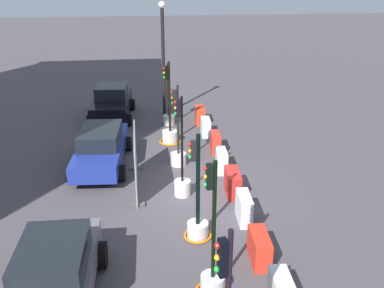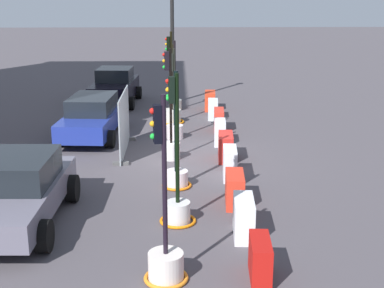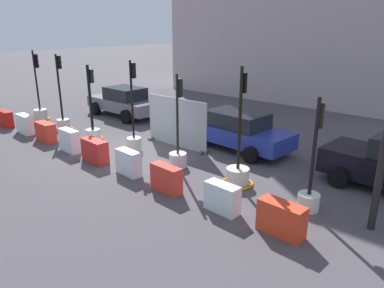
% 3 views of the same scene
% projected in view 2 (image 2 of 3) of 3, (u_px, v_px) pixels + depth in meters
% --- Properties ---
extents(ground_plane, '(120.00, 120.00, 0.00)m').
position_uv_depth(ground_plane, '(184.00, 159.00, 17.43)').
color(ground_plane, '#4A454A').
extents(traffic_light_0, '(0.85, 0.85, 3.55)m').
position_uv_depth(traffic_light_0, '(165.00, 255.00, 10.12)').
color(traffic_light_0, silver).
rests_on(traffic_light_0, ground_plane).
extents(traffic_light_1, '(0.86, 0.86, 3.52)m').
position_uv_depth(traffic_light_1, '(177.00, 200.00, 12.62)').
color(traffic_light_1, silver).
rests_on(traffic_light_1, ground_plane).
extents(traffic_light_2, '(0.82, 0.82, 3.21)m').
position_uv_depth(traffic_light_2, '(176.00, 167.00, 14.91)').
color(traffic_light_2, silver).
rests_on(traffic_light_2, ground_plane).
extents(traffic_light_3, '(0.56, 0.56, 3.53)m').
position_uv_depth(traffic_light_3, '(171.00, 139.00, 17.30)').
color(traffic_light_3, silver).
rests_on(traffic_light_3, ground_plane).
extents(traffic_light_4, '(0.61, 0.61, 3.26)m').
position_uv_depth(traffic_light_4, '(174.00, 123.00, 19.69)').
color(traffic_light_4, silver).
rests_on(traffic_light_4, ground_plane).
extents(traffic_light_5, '(1.01, 1.01, 3.66)m').
position_uv_depth(traffic_light_5, '(172.00, 111.00, 22.05)').
color(traffic_light_5, beige).
rests_on(traffic_light_5, ground_plane).
extents(traffic_light_6, '(0.58, 0.58, 3.09)m').
position_uv_depth(traffic_light_6, '(175.00, 96.00, 24.29)').
color(traffic_light_6, silver).
rests_on(traffic_light_6, ground_plane).
extents(construction_barrier_0, '(1.04, 0.43, 0.78)m').
position_uv_depth(construction_barrier_0, '(260.00, 259.00, 10.21)').
color(construction_barrier_0, '#B61410').
rests_on(construction_barrier_0, ground_plane).
extents(construction_barrier_1, '(1.13, 0.49, 0.87)m').
position_uv_depth(construction_barrier_1, '(244.00, 218.00, 11.96)').
color(construction_barrier_1, silver).
rests_on(construction_barrier_1, ground_plane).
extents(construction_barrier_2, '(1.15, 0.52, 0.81)m').
position_uv_depth(construction_barrier_2, '(235.00, 189.00, 13.72)').
color(construction_barrier_2, red).
rests_on(construction_barrier_2, ground_plane).
extents(construction_barrier_3, '(1.05, 0.44, 0.89)m').
position_uv_depth(construction_barrier_3, '(230.00, 163.00, 15.62)').
color(construction_barrier_3, silver).
rests_on(construction_barrier_3, ground_plane).
extents(construction_barrier_4, '(1.18, 0.52, 0.84)m').
position_uv_depth(construction_barrier_4, '(226.00, 147.00, 17.30)').
color(construction_barrier_4, red).
rests_on(construction_barrier_4, ground_plane).
extents(construction_barrier_5, '(0.99, 0.44, 0.84)m').
position_uv_depth(construction_barrier_5, '(220.00, 132.00, 19.05)').
color(construction_barrier_5, silver).
rests_on(construction_barrier_5, ground_plane).
extents(construction_barrier_6, '(1.08, 0.43, 0.82)m').
position_uv_depth(construction_barrier_6, '(219.00, 120.00, 20.85)').
color(construction_barrier_6, red).
rests_on(construction_barrier_6, ground_plane).
extents(construction_barrier_7, '(1.00, 0.46, 0.79)m').
position_uv_depth(construction_barrier_7, '(213.00, 109.00, 22.77)').
color(construction_barrier_7, silver).
rests_on(construction_barrier_7, ground_plane).
extents(construction_barrier_8, '(1.15, 0.53, 0.81)m').
position_uv_depth(construction_barrier_8, '(210.00, 101.00, 24.41)').
color(construction_barrier_8, red).
rests_on(construction_barrier_8, ground_plane).
extents(car_blue_estate, '(4.71, 2.34, 1.51)m').
position_uv_depth(car_blue_estate, '(93.00, 116.00, 19.93)').
color(car_blue_estate, navy).
rests_on(car_blue_estate, ground_plane).
extents(car_grey_saloon, '(4.52, 2.17, 1.59)m').
position_uv_depth(car_grey_saloon, '(20.00, 191.00, 12.51)').
color(car_grey_saloon, slate).
rests_on(car_grey_saloon, ground_plane).
extents(car_black_sedan, '(4.26, 2.36, 1.67)m').
position_uv_depth(car_black_sedan, '(115.00, 87.00, 25.56)').
color(car_black_sedan, black).
rests_on(car_black_sedan, ground_plane).
extents(street_lamp_post, '(0.36, 0.36, 5.78)m').
position_uv_depth(street_lamp_post, '(172.00, 31.00, 25.06)').
color(street_lamp_post, black).
rests_on(street_lamp_post, ground_plane).
extents(site_fence_panel, '(3.13, 0.50, 2.00)m').
position_uv_depth(site_fence_panel, '(124.00, 124.00, 17.99)').
color(site_fence_panel, '#919BA0').
rests_on(site_fence_panel, ground_plane).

